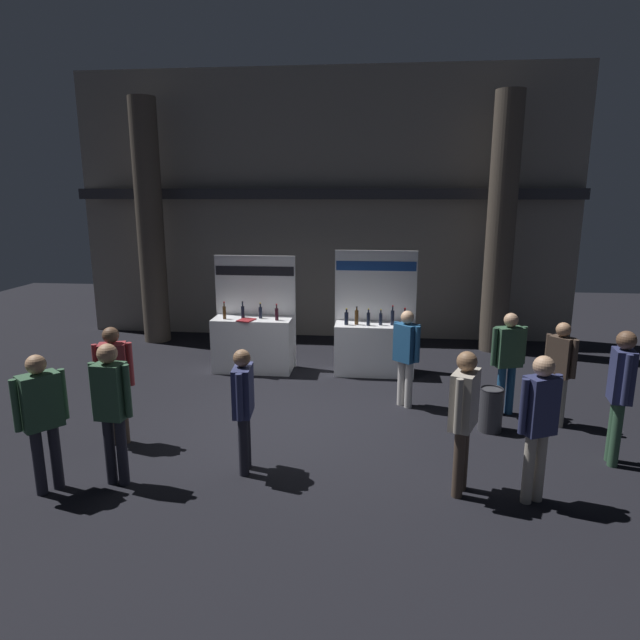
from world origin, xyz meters
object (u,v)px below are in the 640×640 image
visitor_5 (243,401)px  visitor_9 (114,376)px  visitor_0 (539,417)px  visitor_6 (508,355)px  visitor_4 (406,350)px  exhibitor_booth_0 (253,340)px  visitor_3 (112,402)px  exhibitor_booth_1 (374,343)px  trash_bin (491,409)px  visitor_2 (620,387)px  visitor_1 (41,411)px  visitor_7 (464,409)px  visitor_8 (560,367)px

visitor_5 → visitor_9: visitor_9 is taller
visitor_0 → visitor_6: bearing=59.2°
visitor_0 → visitor_4: (-1.30, 2.72, -0.07)m
exhibitor_booth_0 → visitor_3: bearing=-98.5°
exhibitor_booth_1 → visitor_3: (-3.01, -4.49, 0.44)m
exhibitor_booth_0 → trash_bin: (4.06, -2.41, -0.28)m
visitor_0 → visitor_6: visitor_0 is taller
exhibitor_booth_0 → visitor_2: size_ratio=1.26×
exhibitor_booth_1 → visitor_3: 5.42m
visitor_0 → visitor_1: 5.54m
trash_bin → visitor_2: visitor_2 is taller
trash_bin → visitor_0: bearing=-87.0°
trash_bin → visitor_5: visitor_5 is taller
visitor_6 → visitor_7: (-1.04, -2.45, 0.07)m
visitor_3 → visitor_7: size_ratio=1.02×
visitor_4 → visitor_6: 1.56m
trash_bin → visitor_8: (1.01, 0.30, 0.59)m
visitor_3 → visitor_9: 1.15m
exhibitor_booth_0 → visitor_5: bearing=-78.8°
visitor_2 → visitor_7: bearing=122.9°
visitor_5 → visitor_9: size_ratio=0.95×
visitor_3 → visitor_9: visitor_3 is taller
visitor_1 → visitor_8: visitor_1 is taller
exhibitor_booth_0 → exhibitor_booth_1: (2.35, 0.07, -0.01)m
exhibitor_booth_1 → visitor_4: 1.77m
visitor_2 → visitor_1: bearing=110.0°
visitor_5 → visitor_6: 4.24m
visitor_5 → visitor_6: visitor_6 is taller
visitor_7 → visitor_8: (1.69, 2.10, -0.12)m
trash_bin → visitor_2: bearing=-32.7°
visitor_3 → visitor_6: 5.72m
exhibitor_booth_0 → visitor_8: (5.06, -2.11, 0.31)m
exhibitor_booth_1 → trash_bin: (1.71, -2.48, -0.27)m
visitor_0 → visitor_3: bearing=156.1°
exhibitor_booth_1 → visitor_6: size_ratio=1.44×
visitor_3 → visitor_8: visitor_3 is taller
visitor_4 → visitor_3: bearing=-98.7°
visitor_4 → visitor_8: (2.20, -0.53, -0.03)m
visitor_6 → visitor_9: (-5.55, -1.62, 0.02)m
exhibitor_booth_0 → visitor_7: exhibitor_booth_0 is taller
visitor_2 → visitor_8: bearing=25.4°
exhibitor_booth_0 → visitor_8: exhibitor_booth_0 is taller
visitor_5 → visitor_8: 4.66m
visitor_3 → visitor_6: bearing=-147.8°
exhibitor_booth_0 → exhibitor_booth_1: bearing=1.8°
visitor_2 → visitor_5: size_ratio=1.11×
visitor_4 → visitor_7: visitor_7 is taller
exhibitor_booth_1 → visitor_2: exhibitor_booth_1 is taller
visitor_2 → visitor_6: size_ratio=1.08×
exhibitor_booth_0 → trash_bin: exhibitor_booth_0 is taller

